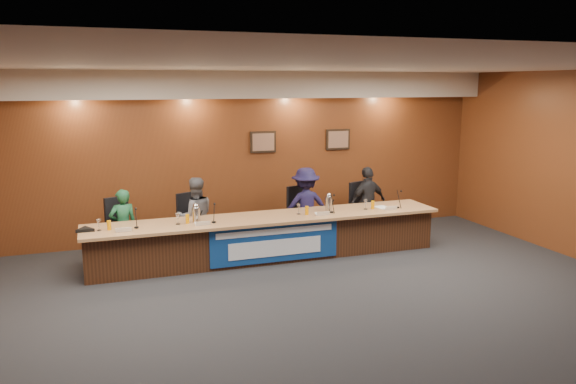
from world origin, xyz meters
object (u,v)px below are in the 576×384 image
panelist_a (123,226)px  panelist_c (305,206)px  office_chair_c (304,218)px  carafe_left (196,215)px  panelist_b (195,217)px  office_chair_b (195,227)px  dais_body (268,238)px  office_chair_a (123,233)px  panelist_d (368,203)px  office_chair_d (365,213)px  speakerphone (85,230)px  banner (275,243)px  carafe_right (329,204)px

panelist_a → panelist_c: bearing=168.5°
office_chair_c → carafe_left: 2.30m
office_chair_c → panelist_b: bearing=161.4°
panelist_c → office_chair_b: panelist_c is taller
dais_body → panelist_a: panelist_a is taller
panelist_a → office_chair_a: 0.18m
dais_body → office_chair_c: dais_body is taller
panelist_a → panelist_d: panelist_d is taller
panelist_a → office_chair_d: bearing=169.7°
office_chair_b → office_chair_d: bearing=-23.9°
panelist_a → office_chair_b: panelist_a is taller
panelist_d → speakerphone: (-5.15, -0.63, 0.07)m
office_chair_d → panelist_b: bearing=162.6°
banner → speakerphone: bearing=173.0°
panelist_c → carafe_left: panelist_c is taller
office_chair_b → dais_body: bearing=-54.7°
office_chair_a → carafe_left: (1.12, -0.72, 0.39)m
dais_body → office_chair_b: (-1.14, 0.68, 0.13)m
dais_body → office_chair_b: size_ratio=12.50×
panelist_a → office_chair_d: 4.56m
banner → office_chair_b: 1.58m
panelist_c → carafe_left: 2.24m
banner → office_chair_b: bearing=136.2°
panelist_d → panelist_c: bearing=-12.1°
office_chair_b → panelist_c: bearing=-26.7°
banner → office_chair_a: banner is taller
panelist_c → office_chair_d: panelist_c is taller
panelist_a → carafe_left: panelist_a is taller
panelist_a → dais_body: bearing=154.6°
banner → speakerphone: 2.99m
panelist_c → panelist_d: 1.29m
panelist_d → office_chair_a: (-4.56, 0.10, -0.22)m
office_chair_c → banner: bearing=-151.3°
office_chair_c → office_chair_a: bearing=158.6°
office_chair_a → panelist_d: bearing=-23.5°
panelist_d → office_chair_d: size_ratio=2.93×
panelist_b → panelist_c: size_ratio=0.95×
panelist_b → office_chair_b: bearing=-92.8°
panelist_a → office_chair_c: (3.27, 0.10, -0.15)m
carafe_right → carafe_left: bearing=-179.1°
panelist_a → panelist_d: bearing=168.5°
panelist_d → office_chair_c: bearing=-16.6°
office_chair_b → office_chair_c: same height
banner → office_chair_d: banner is taller
panelist_b → office_chair_c: size_ratio=2.89×
office_chair_a → office_chair_d: (4.56, 0.00, 0.00)m
office_chair_b → carafe_right: carafe_right is taller
panelist_a → panelist_d: 4.56m
panelist_a → carafe_right: bearing=159.0°
office_chair_b → carafe_left: bearing=-121.1°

